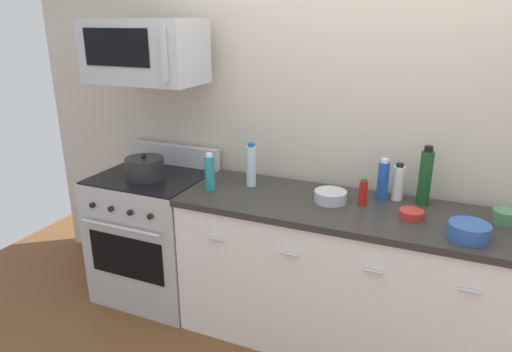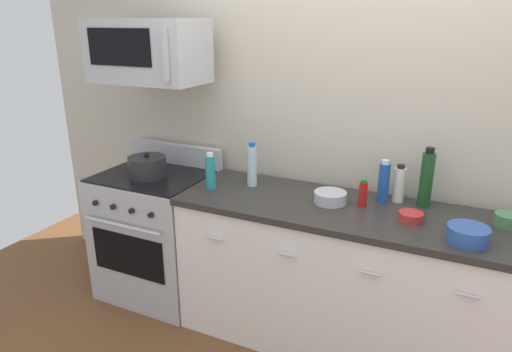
# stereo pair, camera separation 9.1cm
# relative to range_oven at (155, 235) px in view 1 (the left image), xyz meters

# --- Properties ---
(ground_plane) EXTENTS (6.08, 6.08, 0.00)m
(ground_plane) POSITION_rel_range_oven_xyz_m (1.36, -0.00, -0.47)
(ground_plane) COLOR brown
(back_wall) EXTENTS (5.07, 0.10, 2.70)m
(back_wall) POSITION_rel_range_oven_xyz_m (1.36, 0.41, 0.88)
(back_wall) COLOR beige
(back_wall) RESTS_ON ground_plane
(counter_unit) EXTENTS (1.98, 0.66, 0.92)m
(counter_unit) POSITION_rel_range_oven_xyz_m (1.36, -0.00, -0.01)
(counter_unit) COLOR white
(counter_unit) RESTS_ON ground_plane
(range_oven) EXTENTS (0.76, 0.69, 1.07)m
(range_oven) POSITION_rel_range_oven_xyz_m (0.00, 0.00, 0.00)
(range_oven) COLOR #B7BABF
(range_oven) RESTS_ON ground_plane
(microwave) EXTENTS (0.74, 0.44, 0.40)m
(microwave) POSITION_rel_range_oven_xyz_m (0.00, 0.04, 1.28)
(microwave) COLOR #B7BABF
(bottle_dish_soap) EXTENTS (0.06, 0.06, 0.24)m
(bottle_dish_soap) POSITION_rel_range_oven_xyz_m (0.51, -0.06, 0.56)
(bottle_dish_soap) COLOR teal
(bottle_dish_soap) RESTS_ON countertop_slab
(bottle_wine_green) EXTENTS (0.07, 0.07, 0.35)m
(bottle_wine_green) POSITION_rel_range_oven_xyz_m (1.76, 0.21, 0.62)
(bottle_wine_green) COLOR #19471E
(bottle_wine_green) RESTS_ON countertop_slab
(bottle_vinegar_white) EXTENTS (0.07, 0.07, 0.23)m
(bottle_vinegar_white) POSITION_rel_range_oven_xyz_m (1.62, 0.23, 0.56)
(bottle_vinegar_white) COLOR silver
(bottle_vinegar_white) RESTS_ON countertop_slab
(bottle_water_clear) EXTENTS (0.06, 0.06, 0.29)m
(bottle_water_clear) POSITION_rel_range_oven_xyz_m (0.72, 0.10, 0.59)
(bottle_water_clear) COLOR silver
(bottle_water_clear) RESTS_ON countertop_slab
(bottle_hot_sauce_red) EXTENTS (0.05, 0.05, 0.16)m
(bottle_hot_sauce_red) POSITION_rel_range_oven_xyz_m (1.45, 0.06, 0.53)
(bottle_hot_sauce_red) COLOR #B21914
(bottle_hot_sauce_red) RESTS_ON countertop_slab
(bottle_soda_blue) EXTENTS (0.07, 0.07, 0.26)m
(bottle_soda_blue) POSITION_rel_range_oven_xyz_m (1.53, 0.19, 0.57)
(bottle_soda_blue) COLOR #1E4CA5
(bottle_soda_blue) RESTS_ON countertop_slab
(bowl_blue_mixing) EXTENTS (0.20, 0.20, 0.08)m
(bowl_blue_mixing) POSITION_rel_range_oven_xyz_m (2.01, -0.17, 0.49)
(bowl_blue_mixing) COLOR #2D519E
(bowl_blue_mixing) RESTS_ON countertop_slab
(bowl_green_glaze) EXTENTS (0.13, 0.13, 0.07)m
(bowl_green_glaze) POSITION_rel_range_oven_xyz_m (2.19, 0.11, 0.49)
(bowl_green_glaze) COLOR #477A4C
(bowl_green_glaze) RESTS_ON countertop_slab
(bowl_steel_prep) EXTENTS (0.19, 0.19, 0.07)m
(bowl_steel_prep) POSITION_rel_range_oven_xyz_m (1.26, 0.03, 0.49)
(bowl_steel_prep) COLOR #B2B5BA
(bowl_steel_prep) RESTS_ON countertop_slab
(bowl_red_small) EXTENTS (0.13, 0.13, 0.05)m
(bowl_red_small) POSITION_rel_range_oven_xyz_m (1.73, -0.03, 0.48)
(bowl_red_small) COLOR #B72D28
(bowl_red_small) RESTS_ON countertop_slab
(stockpot) EXTENTS (0.26, 0.26, 0.17)m
(stockpot) POSITION_rel_range_oven_xyz_m (0.00, -0.05, 0.52)
(stockpot) COLOR #262628
(stockpot) RESTS_ON range_oven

